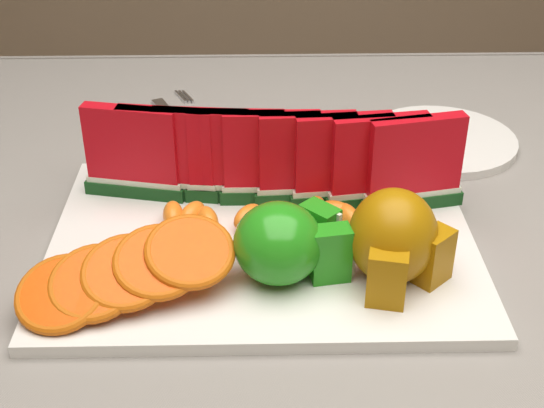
{
  "coord_description": "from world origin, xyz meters",
  "views": [
    {
      "loc": [
        -0.07,
        -0.6,
        1.17
      ],
      "look_at": [
        -0.06,
        -0.01,
        0.81
      ],
      "focal_mm": 50.0,
      "sensor_mm": 36.0,
      "label": 1
    }
  ],
  "objects": [
    {
      "name": "table",
      "position": [
        0.0,
        0.0,
        0.65
      ],
      "size": [
        1.4,
        0.9,
        0.75
      ],
      "color": "#4B2B1C",
      "rests_on": "ground"
    },
    {
      "name": "watermelon_row",
      "position": [
        -0.05,
        0.06,
        0.82
      ],
      "size": [
        0.39,
        0.07,
        0.1
      ],
      "color": "#0B3E0C",
      "rests_on": "platter"
    },
    {
      "name": "fork",
      "position": [
        -0.17,
        0.27,
        0.76
      ],
      "size": [
        0.08,
        0.19,
        0.0
      ],
      "color": "silver",
      "rests_on": "tablecloth"
    },
    {
      "name": "side_plate",
      "position": [
        0.15,
        0.21,
        0.76
      ],
      "size": [
        0.21,
        0.21,
        0.01
      ],
      "color": "silver",
      "rests_on": "tablecloth"
    },
    {
      "name": "platter",
      "position": [
        -0.06,
        -0.0,
        0.76
      ],
      "size": [
        0.4,
        0.3,
        0.01
      ],
      "color": "silver",
      "rests_on": "tablecloth"
    },
    {
      "name": "apple_cluster",
      "position": [
        -0.04,
        -0.06,
        0.8
      ],
      "size": [
        0.11,
        0.1,
        0.07
      ],
      "color": "#1E8C0C",
      "rests_on": "platter"
    },
    {
      "name": "pear_cluster",
      "position": [
        0.05,
        -0.07,
        0.81
      ],
      "size": [
        0.1,
        0.1,
        0.09
      ],
      "color": "#9D640B",
      "rests_on": "platter"
    },
    {
      "name": "orange_fan_front",
      "position": [
        -0.18,
        -0.09,
        0.8
      ],
      "size": [
        0.2,
        0.12,
        0.05
      ],
      "color": "#C53E03",
      "rests_on": "platter"
    },
    {
      "name": "orange_fan_back",
      "position": [
        -0.1,
        0.12,
        0.79
      ],
      "size": [
        0.23,
        0.09,
        0.04
      ],
      "color": "#C53E03",
      "rests_on": "platter"
    },
    {
      "name": "tangerine_segments",
      "position": [
        -0.05,
        0.01,
        0.78
      ],
      "size": [
        0.22,
        0.06,
        0.02
      ],
      "color": "#F54706",
      "rests_on": "platter"
    },
    {
      "name": "tablecloth",
      "position": [
        0.0,
        0.0,
        0.72
      ],
      "size": [
        1.53,
        1.03,
        0.2
      ],
      "color": "gray",
      "rests_on": "table"
    }
  ]
}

